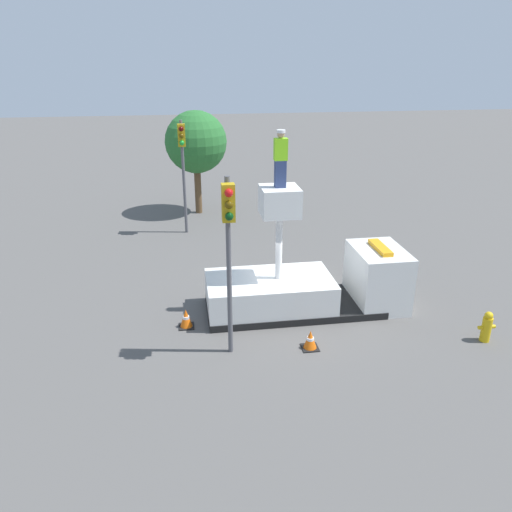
{
  "coord_description": "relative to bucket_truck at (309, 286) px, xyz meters",
  "views": [
    {
      "loc": [
        -3.56,
        -14.83,
        8.15
      ],
      "look_at": [
        -1.47,
        -1.14,
        2.52
      ],
      "focal_mm": 35.0,
      "sensor_mm": 36.0,
      "label": 1
    }
  ],
  "objects": [
    {
      "name": "ground_plane",
      "position": [
        -0.52,
        0.0,
        -0.85
      ],
      "size": [
        120.0,
        120.0,
        0.0
      ],
      "primitive_type": "plane",
      "color": "#565451"
    },
    {
      "name": "bucket_truck",
      "position": [
        0.0,
        0.0,
        0.0
      ],
      "size": [
        6.74,
        2.4,
        4.31
      ],
      "color": "black",
      "rests_on": "ground"
    },
    {
      "name": "worker",
      "position": [
        -1.06,
        0.0,
        4.33
      ],
      "size": [
        0.4,
        0.26,
        1.75
      ],
      "color": "navy",
      "rests_on": "bucket_truck"
    },
    {
      "name": "traffic_light_pole",
      "position": [
        -2.92,
        -2.42,
        2.86
      ],
      "size": [
        0.34,
        0.57,
        5.24
      ],
      "color": "#515156",
      "rests_on": "ground"
    },
    {
      "name": "traffic_light_across",
      "position": [
        -3.95,
        8.45,
        2.94
      ],
      "size": [
        0.34,
        0.57,
        5.37
      ],
      "color": "#515156",
      "rests_on": "ground"
    },
    {
      "name": "fire_hydrant",
      "position": [
        4.81,
        -2.88,
        -0.37
      ],
      "size": [
        0.53,
        0.29,
        0.99
      ],
      "color": "gold",
      "rests_on": "ground"
    },
    {
      "name": "traffic_cone_rear",
      "position": [
        -4.18,
        -0.65,
        -0.56
      ],
      "size": [
        0.49,
        0.49,
        0.63
      ],
      "color": "black",
      "rests_on": "ground"
    },
    {
      "name": "traffic_cone_curbside",
      "position": [
        -0.57,
        -2.48,
        -0.58
      ],
      "size": [
        0.5,
        0.5,
        0.59
      ],
      "color": "black",
      "rests_on": "ground"
    },
    {
      "name": "tree_left_bg",
      "position": [
        -3.2,
        11.78,
        2.98
      ],
      "size": [
        3.24,
        3.24,
        5.48
      ],
      "color": "brown",
      "rests_on": "ground"
    }
  ]
}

